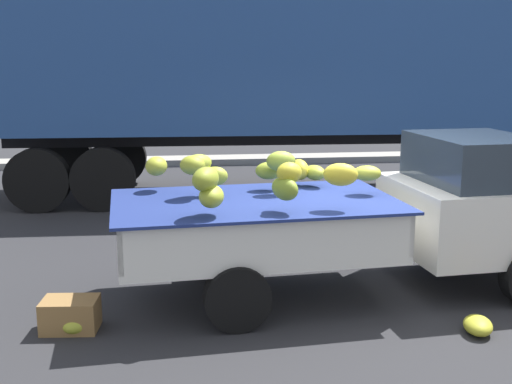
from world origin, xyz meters
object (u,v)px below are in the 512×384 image
(pickup_truck, at_px, (435,209))
(fallen_banana_bunch_near_tailgate, at_px, (79,323))
(fallen_banana_bunch_by_wheel, at_px, (478,325))
(produce_crate, at_px, (70,315))
(semi_trailer, at_px, (300,58))

(pickup_truck, height_order, fallen_banana_bunch_near_tailgate, pickup_truck)
(fallen_banana_bunch_by_wheel, bearing_deg, produce_crate, 171.58)
(produce_crate, bearing_deg, pickup_truck, 11.25)
(semi_trailer, height_order, fallen_banana_bunch_near_tailgate, semi_trailer)
(semi_trailer, bearing_deg, fallen_banana_bunch_by_wheel, -84.25)
(fallen_banana_bunch_near_tailgate, distance_m, fallen_banana_bunch_by_wheel, 3.75)
(semi_trailer, distance_m, produce_crate, 7.36)
(fallen_banana_bunch_near_tailgate, bearing_deg, produce_crate, 139.80)
(fallen_banana_bunch_near_tailgate, xyz_separation_m, fallen_banana_bunch_by_wheel, (3.72, -0.49, -0.01))
(pickup_truck, height_order, produce_crate, pickup_truck)
(pickup_truck, bearing_deg, produce_crate, -173.37)
(produce_crate, bearing_deg, fallen_banana_bunch_near_tailgate, -40.20)
(fallen_banana_bunch_near_tailgate, bearing_deg, fallen_banana_bunch_by_wheel, -7.45)
(pickup_truck, relative_size, semi_trailer, 0.44)
(pickup_truck, distance_m, semi_trailer, 5.59)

